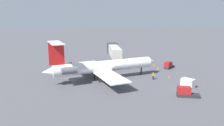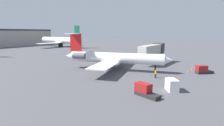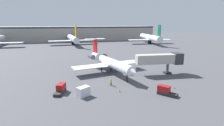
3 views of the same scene
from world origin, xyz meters
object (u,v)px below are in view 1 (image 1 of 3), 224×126
Objects in this scene: traffic_cone_mid at (154,65)px; baggage_tug_lead at (186,92)px; regional_jet at (101,66)px; jet_bridge at (114,51)px; ground_crew_marshaller at (153,76)px; cargo_container_uld at (188,83)px; baggage_tug_trailing at (169,65)px; traffic_cone_far at (158,68)px; traffic_cone_near at (169,76)px.

baggage_tug_lead is at bearing 171.69° from traffic_cone_mid.
traffic_cone_mid is at bearing -56.94° from regional_jet.
baggage_tug_lead is at bearing -164.18° from jet_bridge.
ground_crew_marshaller is 0.40× the size of baggage_tug_lead.
cargo_container_uld reaches higher than traffic_cone_mid.
baggage_tug_trailing is at bearing -11.69° from cargo_container_uld.
regional_jet is at bearing 62.10° from cargo_container_uld.
regional_jet is 2.02× the size of jet_bridge.
regional_jet reaches higher than baggage_tug_lead.
regional_jet is 18.81m from traffic_cone_far.
baggage_tug_trailing reaches higher than traffic_cone_mid.
regional_jet is 21.01m from traffic_cone_mid.
ground_crew_marshaller is 3.07× the size of traffic_cone_mid.
baggage_tug_lead is 7.71× the size of traffic_cone_mid.
jet_bridge reaches higher than baggage_tug_trailing.
jet_bridge is 29.30m from baggage_tug_lead.
traffic_cone_far is at bearing -122.90° from jet_bridge.
cargo_container_uld is (-6.90, -4.84, 0.12)m from ground_crew_marshaller.
baggage_tug_lead is 12.50m from traffic_cone_near.
regional_jet is at bearing 45.93° from baggage_tug_lead.
regional_jet is at bearing 85.97° from traffic_cone_near.
cargo_container_uld is at bearing -117.90° from regional_jet.
regional_jet reaches higher than baggage_tug_trailing.
ground_crew_marshaller is 3.07× the size of traffic_cone_far.
regional_jet is at bearing 80.61° from ground_crew_marshaller.
regional_jet is 9.29× the size of cargo_container_uld.
baggage_tug_lead is at bearing 163.12° from baggage_tug_trailing.
cargo_container_uld is at bearing -177.16° from traffic_cone_near.
cargo_container_uld reaches higher than traffic_cone_far.
cargo_container_uld reaches higher than ground_crew_marshaller.
baggage_tug_lead is 1.07× the size of baggage_tug_trailing.
baggage_tug_lead reaches higher than ground_crew_marshaller.
ground_crew_marshaller is 3.07× the size of traffic_cone_near.
ground_crew_marshaller is at bearing 139.03° from baggage_tug_trailing.
baggage_tug_lead is 21.04m from traffic_cone_far.
regional_jet reaches higher than traffic_cone_near.
traffic_cone_far is at bearing 174.17° from traffic_cone_mid.
cargo_container_uld is 5.38× the size of traffic_cone_far.
cargo_container_uld is at bearing 179.09° from traffic_cone_far.
traffic_cone_near is at bearing 175.71° from traffic_cone_far.
baggage_tug_trailing is (-7.10, -14.27, -3.50)m from jet_bridge.
jet_bridge is 13.87m from traffic_cone_far.
traffic_cone_far is (16.28, -0.26, -0.70)m from cargo_container_uld.
cargo_container_uld is at bearing -33.23° from baggage_tug_lead.
baggage_tug_trailing is at bearing -69.58° from regional_jet.
traffic_cone_mid is at bearing -105.78° from jet_bridge.
traffic_cone_mid is at bearing -22.44° from ground_crew_marshaller.
baggage_tug_trailing is 1.34× the size of cargo_container_uld.
baggage_tug_trailing is (20.88, -6.34, 0.00)m from baggage_tug_lead.
regional_jet reaches higher than traffic_cone_mid.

